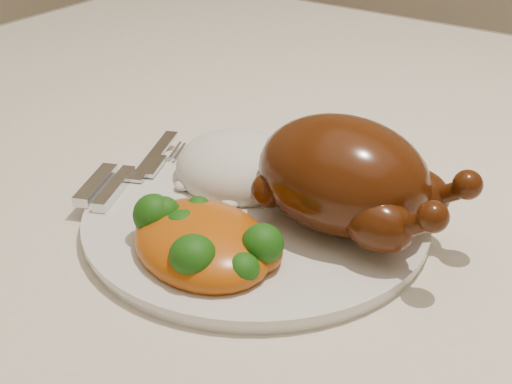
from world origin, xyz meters
The scene contains 7 objects.
dining_table centered at (0.00, 0.00, 0.67)m, with size 1.60×0.90×0.76m.
tablecloth centered at (0.00, 0.00, 0.74)m, with size 1.73×1.03×0.18m.
dinner_plate centered at (-0.15, -0.19, 0.77)m, with size 0.30×0.30×0.01m, color silver.
roast_chicken centered at (-0.08, -0.17, 0.83)m, with size 0.18×0.12×0.10m.
rice_mound centered at (-0.20, -0.15, 0.79)m, with size 0.13×0.12×0.06m.
mac_and_cheese centered at (-0.15, -0.27, 0.79)m, with size 0.16×0.14×0.05m.
cutlery centered at (-0.29, -0.22, 0.79)m, with size 0.07×0.17×0.01m.
Camera 1 is at (0.15, -0.63, 1.10)m, focal length 50.00 mm.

